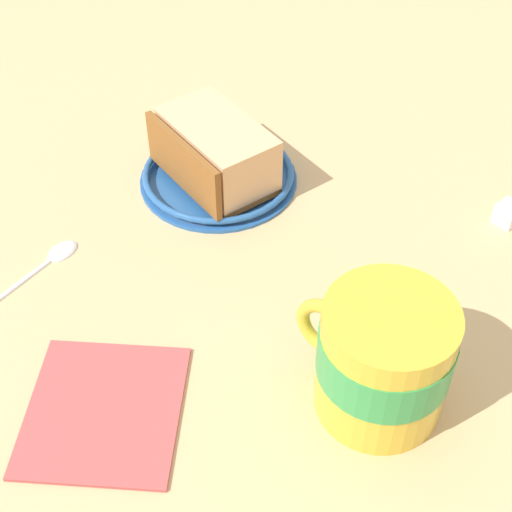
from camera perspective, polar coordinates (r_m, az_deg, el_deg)
name	(u,v)px	position (r cm, az deg, el deg)	size (l,w,h in cm)	color
ground_plane	(307,240)	(67.80, 3.94, 1.21)	(124.04, 124.04, 3.63)	tan
small_plate	(218,176)	(70.85, -2.88, 6.13)	(14.80, 14.80, 1.27)	#26599E
cake_slice	(215,152)	(68.95, -3.16, 7.95)	(13.24, 12.17, 5.72)	brown
tea_mug	(383,356)	(50.90, 9.64, -7.55)	(11.34, 9.08, 9.38)	gold
teaspoon	(39,266)	(64.87, -16.19, -0.71)	(5.45, 13.69, 0.80)	silver
folded_napkin	(104,409)	(54.49, -11.53, -11.34)	(10.72, 11.58, 0.60)	#B24C4C
sugar_cube	(508,214)	(69.74, 18.64, 3.07)	(1.93, 1.93, 1.93)	white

